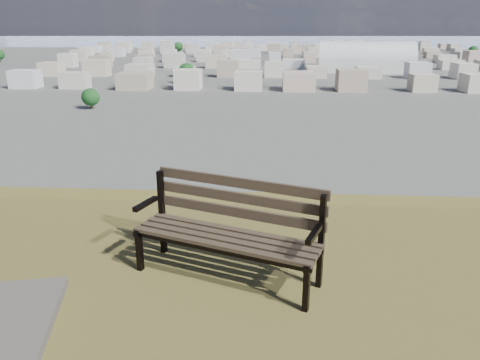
{
  "coord_description": "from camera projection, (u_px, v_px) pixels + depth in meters",
  "views": [
    {
      "loc": [
        -0.4,
        -1.78,
        27.27
      ],
      "look_at": [
        -0.78,
        4.06,
        25.3
      ],
      "focal_mm": 35.0,
      "sensor_mm": 36.0,
      "label": 1
    }
  ],
  "objects": [
    {
      "name": "far_hills",
      "position": [
        251.0,
        23.0,
        1332.62
      ],
      "size": [
        2050.0,
        340.0,
        60.0
      ],
      "color": "#A4AFCB",
      "rests_on": "ground"
    },
    {
      "name": "city_blocks",
      "position": [
        272.0,
        53.0,
        382.24
      ],
      "size": [
        395.0,
        361.0,
        7.0
      ],
      "color": "beige",
      "rests_on": "ground"
    },
    {
      "name": "arena",
      "position": [
        365.0,
        63.0,
        271.29
      ],
      "size": [
        55.37,
        27.6,
        22.57
      ],
      "rotation": [
        0.0,
        0.0,
        -0.1
      ],
      "color": "silver",
      "rests_on": "ground"
    },
    {
      "name": "bay_water",
      "position": [
        272.0,
        38.0,
        861.41
      ],
      "size": [
        2400.0,
        700.0,
        0.12
      ],
      "primitive_type": "cube",
      "color": "#98A4C1",
      "rests_on": "ground"
    },
    {
      "name": "park_bench",
      "position": [
        230.0,
        224.0,
        4.3
      ],
      "size": [
        1.8,
        1.12,
        0.9
      ],
      "rotation": [
        0.0,
        0.0,
        -0.36
      ],
      "color": "#3B3022",
      "rests_on": "hilltop_mesa"
    },
    {
      "name": "city_trees",
      "position": [
        232.0,
        58.0,
        312.1
      ],
      "size": [
        406.52,
        387.2,
        9.98
      ],
      "color": "#302618",
      "rests_on": "ground"
    }
  ]
}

